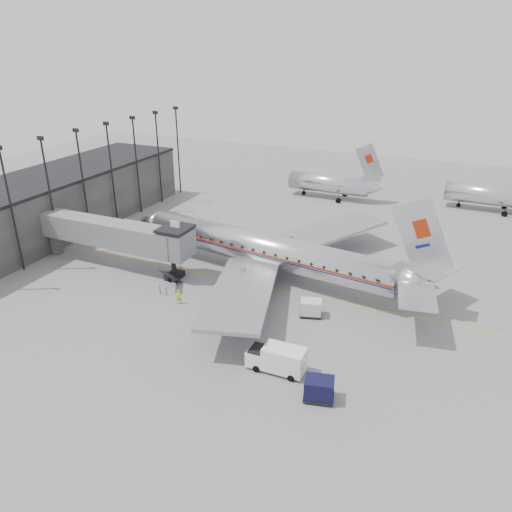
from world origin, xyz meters
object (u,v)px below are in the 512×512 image
(baggage_cart_navy, at_px, (319,389))
(airliner, at_px, (271,251))
(service_van, at_px, (277,358))
(ramp_worker, at_px, (179,297))
(baggage_cart_white, at_px, (311,308))

(baggage_cart_navy, bearing_deg, airliner, 109.68)
(service_van, height_order, ramp_worker, service_van)
(airliner, height_order, service_van, airliner)
(service_van, distance_m, ramp_worker, 15.42)
(service_van, xyz_separation_m, baggage_cart_navy, (4.41, -2.06, -0.24))
(service_van, distance_m, baggage_cart_navy, 4.88)
(baggage_cart_navy, distance_m, ramp_worker, 20.28)
(baggage_cart_navy, bearing_deg, service_van, 142.06)
(baggage_cart_white, bearing_deg, airliner, 120.21)
(baggage_cart_navy, bearing_deg, baggage_cart_white, 98.40)
(airliner, distance_m, ramp_worker, 12.29)
(service_van, relative_size, ramp_worker, 3.13)
(airliner, bearing_deg, ramp_worker, -113.62)
(service_van, xyz_separation_m, ramp_worker, (-13.95, 6.55, -0.44))
(airliner, xyz_separation_m, ramp_worker, (-6.30, -10.27, -2.40))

